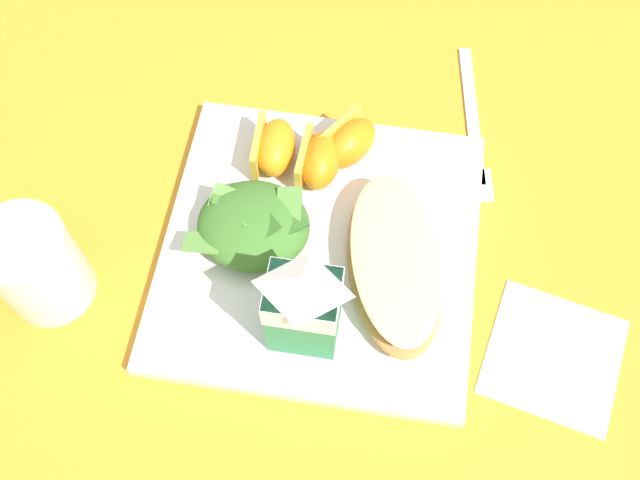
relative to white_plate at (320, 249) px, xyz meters
The scene contains 11 objects.
ground 0.01m from the white_plate, ahead, with size 3.00×3.00×0.00m, color orange.
white_plate is the anchor object (origin of this frame).
cheesy_pizza_bread 0.07m from the white_plate, 166.01° to the left, with size 0.12×0.18×0.04m.
green_salad_pile 0.07m from the white_plate, ahead, with size 0.11×0.09×0.04m.
milk_carton 0.11m from the white_plate, 90.29° to the left, with size 0.06×0.04×0.11m.
orange_wedge_front 0.11m from the white_plate, 96.21° to the right, with size 0.06×0.07×0.04m.
orange_wedge_middle 0.08m from the white_plate, 80.29° to the right, with size 0.04×0.06×0.04m.
orange_wedge_rear 0.11m from the white_plate, 55.83° to the right, with size 0.04×0.06×0.04m.
paper_napkin 0.22m from the white_plate, 162.78° to the left, with size 0.11×0.11×0.00m, color white.
metal_fork 0.20m from the white_plate, 130.48° to the right, with size 0.05×0.19×0.01m.
drinking_clear_cup 0.24m from the white_plate, 17.57° to the left, with size 0.08×0.08×0.09m, color silver.
Camera 1 is at (-0.05, 0.29, 0.60)m, focal length 40.59 mm.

